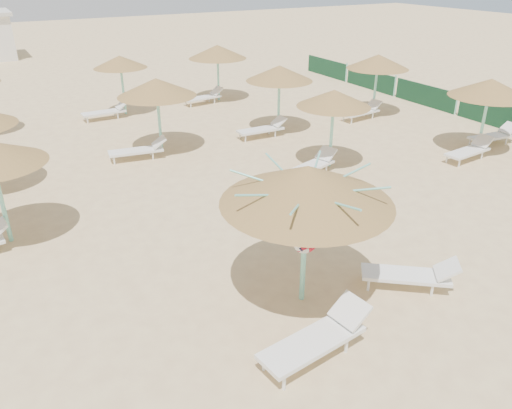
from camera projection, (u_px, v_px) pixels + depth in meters
ground at (304, 296)px, 10.65m from camera, size 120.00×120.00×0.00m
main_palapa at (307, 185)px, 9.41m from camera, size 3.37×3.37×3.02m
lounger_main_a at (319, 337)px, 8.91m from camera, size 2.29×0.94×0.81m
lounger_main_b at (412, 274)px, 10.77m from camera, size 1.96×1.71×0.73m
palapa_field at (220, 82)px, 18.77m from camera, size 20.55×14.62×2.72m
windbreak_fence at (426, 95)px, 24.40m from camera, size 0.08×19.84×1.10m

